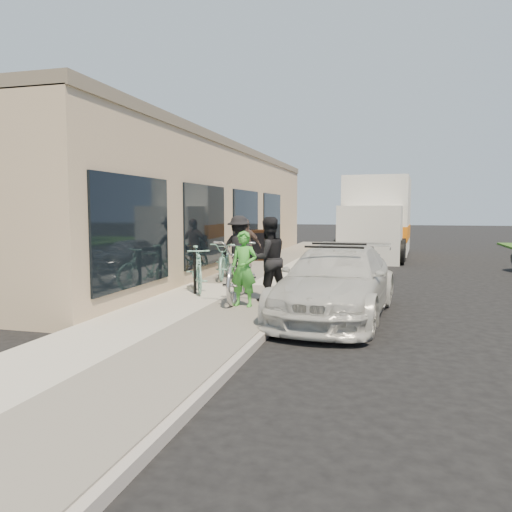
# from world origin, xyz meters

# --- Properties ---
(ground) EXTENTS (120.00, 120.00, 0.00)m
(ground) POSITION_xyz_m (0.00, 0.00, 0.00)
(ground) COLOR black
(ground) RESTS_ON ground
(sidewalk) EXTENTS (3.00, 34.00, 0.15)m
(sidewalk) POSITION_xyz_m (-2.00, 3.00, 0.07)
(sidewalk) COLOR #B3AEA1
(sidewalk) RESTS_ON ground
(curb) EXTENTS (0.12, 34.00, 0.13)m
(curb) POSITION_xyz_m (-0.45, 3.00, 0.07)
(curb) COLOR #A29A94
(curb) RESTS_ON ground
(storefront) EXTENTS (3.60, 20.00, 4.22)m
(storefront) POSITION_xyz_m (-5.24, 7.99, 2.12)
(storefront) COLOR tan
(storefront) RESTS_ON ground
(bike_rack) EXTENTS (0.31, 0.65, 0.98)m
(bike_rack) POSITION_xyz_m (-2.89, 1.72, 0.74)
(bike_rack) COLOR black
(bike_rack) RESTS_ON sidewalk
(sandwich_board) EXTENTS (0.83, 0.83, 1.13)m
(sandwich_board) POSITION_xyz_m (-3.31, 8.81, 0.73)
(sandwich_board) COLOR black
(sandwich_board) RESTS_ON sidewalk
(sedan_white) EXTENTS (2.27, 4.75, 1.38)m
(sedan_white) POSITION_xyz_m (0.48, 0.50, 0.67)
(sedan_white) COLOR beige
(sedan_white) RESTS_ON ground
(sedan_silver) EXTENTS (1.31, 3.05, 1.02)m
(sedan_silver) POSITION_xyz_m (0.54, 6.73, 0.51)
(sedan_silver) COLOR #9F9FA4
(sedan_silver) RESTS_ON ground
(moving_truck) EXTENTS (3.01, 7.13, 3.44)m
(moving_truck) POSITION_xyz_m (0.87, 13.49, 1.53)
(moving_truck) COLOR silver
(moving_truck) RESTS_ON ground
(tandem_bike) EXTENTS (1.09, 2.48, 1.26)m
(tandem_bike) POSITION_xyz_m (-1.58, 1.05, 0.78)
(tandem_bike) COLOR #ADADAF
(tandem_bike) RESTS_ON sidewalk
(woman_rider) EXTENTS (0.57, 0.41, 1.47)m
(woman_rider) POSITION_xyz_m (-1.29, 0.31, 0.89)
(woman_rider) COLOR green
(woman_rider) RESTS_ON sidewalk
(man_standing) EXTENTS (1.07, 1.05, 1.73)m
(man_standing) POSITION_xyz_m (-0.98, 1.00, 1.02)
(man_standing) COLOR black
(man_standing) RESTS_ON sidewalk
(cruiser_bike_a) EXTENTS (1.24, 1.77, 1.04)m
(cruiser_bike_a) POSITION_xyz_m (-2.84, 1.74, 0.67)
(cruiser_bike_a) COLOR #7FBEAA
(cruiser_bike_a) RESTS_ON sidewalk
(cruiser_bike_b) EXTENTS (1.02, 1.97, 0.99)m
(cruiser_bike_b) POSITION_xyz_m (-2.92, 3.99, 0.64)
(cruiser_bike_b) COLOR #7FBEAA
(cruiser_bike_b) RESTS_ON sidewalk
(cruiser_bike_c) EXTENTS (0.82, 1.56, 0.90)m
(cruiser_bike_c) POSITION_xyz_m (-2.67, 4.81, 0.60)
(cruiser_bike_c) COLOR gold
(cruiser_bike_c) RESTS_ON sidewalk
(bystander_a) EXTENTS (1.23, 0.89, 1.72)m
(bystander_a) POSITION_xyz_m (-2.48, 3.87, 1.01)
(bystander_a) COLOR black
(bystander_a) RESTS_ON sidewalk
(bystander_b) EXTENTS (1.00, 0.54, 1.62)m
(bystander_b) POSITION_xyz_m (-2.65, 5.02, 0.96)
(bystander_b) COLOR brown
(bystander_b) RESTS_ON sidewalk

